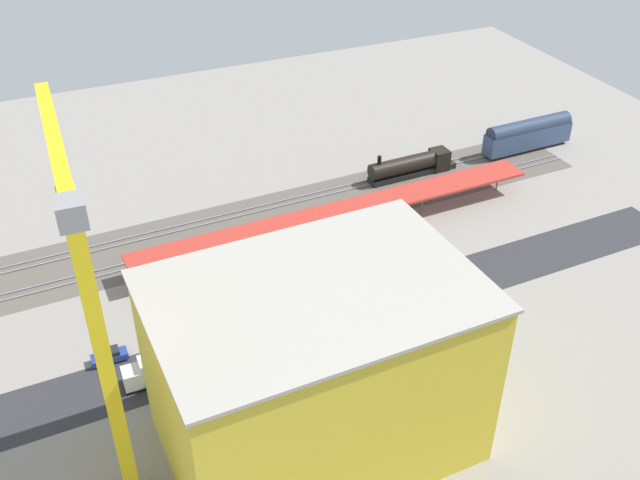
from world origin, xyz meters
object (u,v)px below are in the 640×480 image
object	(u,v)px
platform_canopy_near	(341,212)
parked_car_6	(109,356)
parked_car_5	(175,341)
construction_building	(316,371)
street_tree_2	(345,321)
traffic_light	(301,327)
locomotive	(413,165)
parked_car_1	(397,281)
box_truck_1	(249,335)
box_truck_2	(265,334)
street_tree_3	(189,360)
passenger_coach	(528,134)
parked_car_3	(288,310)
box_truck_0	(160,368)
tower_crane	(96,323)
parked_car_0	(437,265)
parked_car_4	(233,324)
parked_car_2	(343,293)
street_tree_0	(304,326)
street_tree_1	(398,289)

from	to	relation	value
platform_canopy_near	parked_car_6	size ratio (longest dim) A/B	15.04
parked_car_5	construction_building	world-z (taller)	construction_building
construction_building	street_tree_2	world-z (taller)	construction_building
platform_canopy_near	traffic_light	world-z (taller)	traffic_light
locomotive	street_tree_2	distance (m)	47.10
parked_car_1	box_truck_1	bearing A→B (deg)	8.41
box_truck_2	street_tree_3	size ratio (longest dim) A/B	1.27
passenger_coach	parked_car_3	xyz separation A→B (m)	(58.70, 26.66, -2.48)
box_truck_0	tower_crane	bearing A→B (deg)	64.99
parked_car_3	construction_building	size ratio (longest dim) A/B	0.15
box_truck_2	parked_car_1	bearing A→B (deg)	-169.29
parked_car_0	parked_car_4	distance (m)	31.04
parked_car_4	traffic_light	distance (m)	10.78
parked_car_6	tower_crane	world-z (taller)	tower_crane
passenger_coach	parked_car_2	xyz separation A→B (m)	(50.44, 26.37, -2.46)
construction_building	street_tree_0	distance (m)	13.57
parked_car_3	street_tree_0	size ratio (longest dim) A/B	0.63
box_truck_0	street_tree_0	world-z (taller)	street_tree_0
parked_car_6	street_tree_1	xyz separation A→B (m)	(-35.70, 7.84, 4.75)
parked_car_6	street_tree_1	size ratio (longest dim) A/B	0.53
passenger_coach	box_truck_0	size ratio (longest dim) A/B	2.15
tower_crane	box_truck_1	xyz separation A→B (m)	(-18.10, -15.29, -20.15)
platform_canopy_near	parked_car_3	bearing A→B (deg)	45.81
street_tree_1	parked_car_1	bearing A→B (deg)	-119.79
passenger_coach	box_truck_0	bearing A→B (deg)	22.47
locomotive	parked_car_6	distance (m)	63.42
platform_canopy_near	street_tree_1	distance (m)	22.82
passenger_coach	parked_car_1	world-z (taller)	passenger_coach
box_truck_1	traffic_light	xyz separation A→B (m)	(-5.41, 4.02, 2.60)
traffic_light	parked_car_4	bearing A→B (deg)	-51.08
parked_car_2	street_tree_2	bearing A→B (deg)	65.36
street_tree_0	box_truck_0	bearing A→B (deg)	-11.71
parked_car_3	box_truck_0	bearing A→B (deg)	15.82
locomotive	tower_crane	xyz separation A→B (m)	(59.12, 45.70, 19.97)
box_truck_2	street_tree_1	distance (m)	17.79
parked_car_1	parked_car_6	bearing A→B (deg)	-1.24
parked_car_0	traffic_light	size ratio (longest dim) A/B	0.70
passenger_coach	tower_crane	xyz separation A→B (m)	(83.50, 45.69, 18.64)
parked_car_5	street_tree_0	xyz separation A→B (m)	(-14.00, 8.85, 4.48)
parked_car_3	box_truck_1	size ratio (longest dim) A/B	0.56
locomotive	passenger_coach	bearing A→B (deg)	180.00
box_truck_2	parked_car_2	bearing A→B (deg)	-160.52
parked_car_3	parked_car_1	bearing A→B (deg)	178.75
traffic_light	construction_building	bearing A→B (deg)	73.90
box_truck_0	traffic_light	world-z (taller)	traffic_light
locomotive	parked_car_4	world-z (taller)	locomotive
parked_car_1	parked_car_5	xyz separation A→B (m)	(31.56, -0.47, -0.08)
parked_car_4	street_tree_0	world-z (taller)	street_tree_0
platform_canopy_near	parked_car_5	bearing A→B (deg)	26.68
street_tree_2	tower_crane	bearing A→B (deg)	18.90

